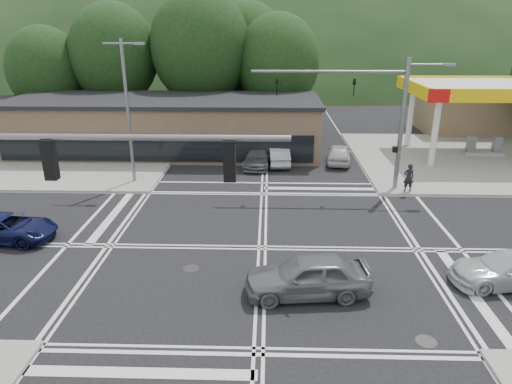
{
  "coord_description": "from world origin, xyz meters",
  "views": [
    {
      "loc": [
        0.26,
        -18.98,
        9.81
      ],
      "look_at": [
        -0.39,
        3.7,
        1.4
      ],
      "focal_mm": 32.0,
      "sensor_mm": 36.0,
      "label": 1
    }
  ],
  "objects_px": {
    "car_grey_center": "(308,276)",
    "car_silver_east": "(510,269)",
    "pedestrian": "(409,178)",
    "car_queue_a": "(279,155)",
    "car_queue_b": "(339,154)",
    "car_northbound": "(258,157)",
    "car_blue_west": "(7,228)"
  },
  "relations": [
    {
      "from": "car_queue_a",
      "to": "pedestrian",
      "type": "relative_size",
      "value": 2.37
    },
    {
      "from": "car_queue_b",
      "to": "car_northbound",
      "type": "relative_size",
      "value": 0.92
    },
    {
      "from": "car_northbound",
      "to": "pedestrian",
      "type": "relative_size",
      "value": 2.61
    },
    {
      "from": "car_silver_east",
      "to": "pedestrian",
      "type": "height_order",
      "value": "pedestrian"
    },
    {
      "from": "pedestrian",
      "to": "car_queue_a",
      "type": "bearing_deg",
      "value": -40.92
    },
    {
      "from": "car_queue_b",
      "to": "car_blue_west",
      "type": "bearing_deg",
      "value": 46.04
    },
    {
      "from": "car_grey_center",
      "to": "pedestrian",
      "type": "xyz_separation_m",
      "value": [
        6.98,
        11.31,
        0.2
      ]
    },
    {
      "from": "car_silver_east",
      "to": "car_queue_b",
      "type": "bearing_deg",
      "value": -169.83
    },
    {
      "from": "car_queue_b",
      "to": "pedestrian",
      "type": "xyz_separation_m",
      "value": [
        3.27,
        -6.5,
        0.31
      ]
    },
    {
      "from": "car_grey_center",
      "to": "car_silver_east",
      "type": "distance_m",
      "value": 8.14
    },
    {
      "from": "car_queue_a",
      "to": "car_northbound",
      "type": "height_order",
      "value": "car_queue_a"
    },
    {
      "from": "car_queue_a",
      "to": "car_northbound",
      "type": "bearing_deg",
      "value": 11.99
    },
    {
      "from": "car_blue_west",
      "to": "car_grey_center",
      "type": "relative_size",
      "value": 0.96
    },
    {
      "from": "car_blue_west",
      "to": "car_northbound",
      "type": "height_order",
      "value": "car_northbound"
    },
    {
      "from": "pedestrian",
      "to": "car_northbound",
      "type": "bearing_deg",
      "value": -34.31
    },
    {
      "from": "car_queue_b",
      "to": "pedestrian",
      "type": "height_order",
      "value": "pedestrian"
    },
    {
      "from": "car_silver_east",
      "to": "car_grey_center",
      "type": "bearing_deg",
      "value": -87.51
    },
    {
      "from": "car_silver_east",
      "to": "car_queue_b",
      "type": "height_order",
      "value": "car_queue_b"
    },
    {
      "from": "car_queue_a",
      "to": "pedestrian",
      "type": "xyz_separation_m",
      "value": [
        7.77,
        -6.0,
        0.34
      ]
    },
    {
      "from": "car_queue_a",
      "to": "pedestrian",
      "type": "bearing_deg",
      "value": 138.78
    },
    {
      "from": "car_silver_east",
      "to": "car_queue_b",
      "type": "relative_size",
      "value": 1.11
    },
    {
      "from": "car_silver_east",
      "to": "car_queue_b",
      "type": "xyz_separation_m",
      "value": [
        -4.37,
        16.84,
        0.04
      ]
    },
    {
      "from": "car_blue_west",
      "to": "car_silver_east",
      "type": "bearing_deg",
      "value": -94.26
    },
    {
      "from": "car_queue_a",
      "to": "car_queue_b",
      "type": "distance_m",
      "value": 4.53
    },
    {
      "from": "car_blue_west",
      "to": "car_silver_east",
      "type": "xyz_separation_m",
      "value": [
        22.09,
        -3.34,
        0.03
      ]
    },
    {
      "from": "car_queue_a",
      "to": "car_blue_west",
      "type": "bearing_deg",
      "value": 40.98
    },
    {
      "from": "car_blue_west",
      "to": "car_northbound",
      "type": "distance_m",
      "value": 17.19
    },
    {
      "from": "car_grey_center",
      "to": "car_queue_a",
      "type": "height_order",
      "value": "car_grey_center"
    },
    {
      "from": "car_grey_center",
      "to": "car_queue_b",
      "type": "height_order",
      "value": "car_grey_center"
    },
    {
      "from": "pedestrian",
      "to": "car_grey_center",
      "type": "bearing_deg",
      "value": 55.06
    },
    {
      "from": "car_blue_west",
      "to": "car_queue_a",
      "type": "bearing_deg",
      "value": -41.14
    },
    {
      "from": "car_northbound",
      "to": "pedestrian",
      "type": "xyz_separation_m",
      "value": [
        9.27,
        -5.58,
        0.36
      ]
    }
  ]
}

